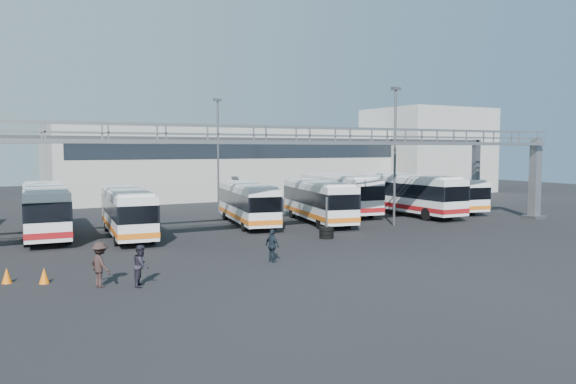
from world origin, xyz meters
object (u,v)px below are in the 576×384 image
pedestrian_d (272,246)px  tire_stack (326,231)px  bus_5 (248,202)px  bus_7 (339,192)px  bus_3 (127,211)px  light_pole_back (218,149)px  cone_right (44,276)px  pedestrian_b (141,265)px  bus_8 (409,193)px  light_pole_mid (395,149)px  bus_9 (444,192)px  bus_2 (45,208)px  bus_6 (318,200)px  pedestrian_c (100,264)px  cone_left (7,275)px

pedestrian_d → tire_stack: tire_stack is taller
bus_5 → bus_7: bearing=26.0°
bus_3 → bus_5: bearing=15.9°
light_pole_back → cone_right: 28.07m
light_pole_back → pedestrian_b: bearing=-118.2°
cone_right → bus_5: bearing=39.8°
tire_stack → pedestrian_d: bearing=-141.8°
bus_8 → cone_right: bearing=-156.9°
light_pole_mid → bus_9: size_ratio=0.98×
bus_2 → bus_6: size_ratio=1.04×
pedestrian_b → tire_stack: 15.19m
pedestrian_c → cone_right: size_ratio=2.76×
pedestrian_c → cone_right: 2.74m
tire_stack → bus_5: bearing=102.1°
bus_8 → tire_stack: size_ratio=4.40×
cone_right → bus_3: bearing=61.6°
bus_2 → bus_9: bus_2 is taller
bus_5 → pedestrian_c: size_ratio=5.58×
light_pole_mid → cone_right: light_pole_mid is taller
pedestrian_c → cone_right: bearing=28.1°
light_pole_mid → bus_3: (-18.59, 4.09, -4.01)m
bus_8 → pedestrian_b: bearing=-150.1°
bus_8 → bus_9: size_ratio=1.12×
light_pole_mid → bus_6: size_ratio=0.94×
cone_right → light_pole_back: bearing=53.0°
light_pole_mid → bus_7: (0.72, 8.48, -3.81)m
pedestrian_d → bus_2: bearing=20.4°
bus_9 → light_pole_back: bearing=163.3°
pedestrian_c → cone_left: bearing=32.5°
pedestrian_b → pedestrian_c: bearing=93.3°
light_pole_back → bus_8: light_pole_back is taller
bus_2 → tire_stack: size_ratio=4.28×
bus_9 → pedestrian_c: bearing=-146.7°
cone_left → tire_stack: tire_stack is taller
bus_2 → bus_7: size_ratio=0.97×
cone_left → pedestrian_c: bearing=-37.3°
bus_2 → bus_8: bus_8 is taller
cone_right → tire_stack: 17.64m
bus_7 → pedestrian_d: bearing=-124.9°
bus_5 → bus_6: 5.53m
bus_8 → bus_3: bearing=-176.6°
bus_5 → pedestrian_c: bus_5 is taller
bus_8 → cone_left: 33.38m
bus_2 → bus_6: bus_2 is taller
bus_7 → bus_8: (4.79, -3.75, 0.02)m
bus_9 → pedestrian_d: size_ratio=6.21×
bus_2 → bus_6: (19.31, -2.35, -0.09)m
light_pole_mid → cone_right: size_ratio=14.95×
cone_left → cone_right: 1.61m
pedestrian_b → cone_right: size_ratio=2.54×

